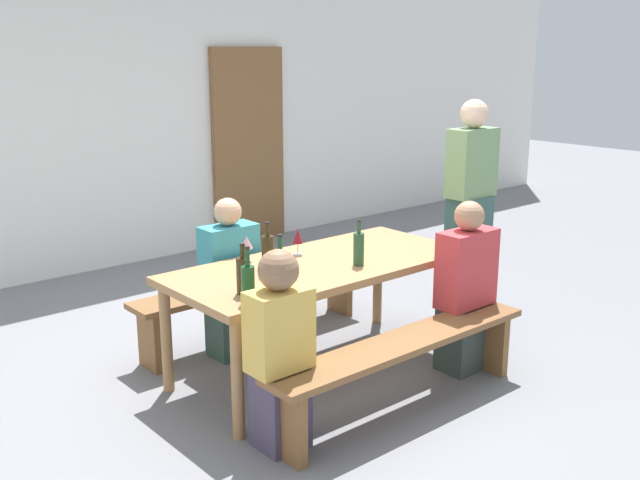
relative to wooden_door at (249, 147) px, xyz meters
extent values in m
plane|color=slate|center=(-1.64, -3.12, -1.05)|extent=(24.00, 24.00, 0.00)
cube|color=silver|center=(-1.64, 0.14, 0.55)|extent=(14.00, 0.20, 3.20)
cube|color=brown|center=(0.00, 0.00, 0.00)|extent=(0.90, 0.06, 2.10)
cube|color=#9E7247|center=(-1.64, -3.12, -0.33)|extent=(2.00, 0.90, 0.05)
cylinder|color=#9E7247|center=(-2.57, -3.51, -0.70)|extent=(0.07, 0.07, 0.70)
cylinder|color=#9E7247|center=(-0.72, -3.51, -0.70)|extent=(0.07, 0.07, 0.70)
cylinder|color=#9E7247|center=(-2.57, -2.73, -0.70)|extent=(0.07, 0.07, 0.70)
cylinder|color=#9E7247|center=(-0.72, -2.73, -0.70)|extent=(0.07, 0.07, 0.70)
cube|color=brown|center=(-1.64, -3.87, -0.62)|extent=(1.90, 0.30, 0.04)
cube|color=brown|center=(-2.50, -3.87, -0.84)|extent=(0.06, 0.24, 0.41)
cube|color=brown|center=(-0.79, -3.87, -0.84)|extent=(0.06, 0.24, 0.41)
cube|color=brown|center=(-1.64, -2.37, -0.62)|extent=(1.90, 0.30, 0.04)
cube|color=brown|center=(-2.50, -2.37, -0.84)|extent=(0.06, 0.24, 0.41)
cube|color=brown|center=(-0.79, -2.37, -0.84)|extent=(0.06, 0.24, 0.41)
cylinder|color=#234C2D|center=(-1.50, -3.33, -0.20)|extent=(0.07, 0.07, 0.21)
cylinder|color=#234C2D|center=(-1.50, -3.33, -0.05)|extent=(0.02, 0.02, 0.07)
cylinder|color=black|center=(-1.50, -3.33, -0.01)|extent=(0.03, 0.03, 0.01)
cylinder|color=#332814|center=(-2.38, -3.31, -0.20)|extent=(0.08, 0.08, 0.21)
cylinder|color=#332814|center=(-2.38, -3.31, -0.06)|extent=(0.03, 0.03, 0.07)
cylinder|color=black|center=(-2.38, -3.31, -0.01)|extent=(0.03, 0.03, 0.01)
cylinder|color=#332814|center=(-2.05, -3.10, -0.18)|extent=(0.08, 0.08, 0.24)
cylinder|color=#332814|center=(-2.05, -3.10, -0.02)|extent=(0.03, 0.03, 0.07)
cylinder|color=black|center=(-2.05, -3.10, 0.02)|extent=(0.03, 0.03, 0.01)
cylinder|color=#194723|center=(-2.23, -3.47, -0.18)|extent=(0.08, 0.08, 0.24)
cylinder|color=#194723|center=(-2.23, -3.47, -0.01)|extent=(0.03, 0.03, 0.10)
cylinder|color=black|center=(-2.23, -3.47, 0.04)|extent=(0.03, 0.03, 0.01)
cylinder|color=#194723|center=(-2.45, -3.46, -0.20)|extent=(0.07, 0.07, 0.21)
cylinder|color=#194723|center=(-2.45, -3.46, -0.04)|extent=(0.03, 0.03, 0.10)
cylinder|color=black|center=(-2.45, -3.46, 0.01)|extent=(0.03, 0.03, 0.01)
cylinder|color=silver|center=(-1.98, -2.79, -0.30)|extent=(0.06, 0.06, 0.01)
cylinder|color=silver|center=(-1.98, -2.79, -0.25)|extent=(0.01, 0.01, 0.08)
cone|color=#D18C93|center=(-1.98, -2.79, -0.17)|extent=(0.08, 0.08, 0.08)
cylinder|color=silver|center=(-1.64, -2.88, -0.30)|extent=(0.06, 0.06, 0.01)
cylinder|color=silver|center=(-1.64, -2.88, -0.26)|extent=(0.01, 0.01, 0.07)
cone|color=maroon|center=(-1.64, -2.88, -0.17)|extent=(0.07, 0.07, 0.10)
cube|color=#453C54|center=(-2.43, -3.72, -0.83)|extent=(0.25, 0.24, 0.45)
cube|color=gold|center=(-2.43, -3.72, -0.38)|extent=(0.34, 0.20, 0.44)
sphere|color=#846047|center=(-2.43, -3.72, -0.05)|extent=(0.22, 0.22, 0.22)
cube|color=#34403B|center=(-0.90, -3.72, -0.83)|extent=(0.31, 0.24, 0.45)
cube|color=#C6383D|center=(-0.90, -3.72, -0.35)|extent=(0.41, 0.20, 0.51)
sphere|color=#A87A5B|center=(-0.90, -3.72, 0.00)|extent=(0.19, 0.19, 0.19)
cube|color=#335046|center=(-1.95, -2.52, -0.83)|extent=(0.29, 0.24, 0.45)
cube|color=teal|center=(-1.95, -2.52, -0.36)|extent=(0.38, 0.20, 0.48)
sphere|color=tan|center=(-1.95, -2.52, -0.02)|extent=(0.19, 0.19, 0.19)
cube|color=#335853|center=(-0.10, -3.10, -0.56)|extent=(0.30, 0.24, 0.98)
cube|color=#729966|center=(-0.10, -3.10, 0.19)|extent=(0.40, 0.20, 0.52)
sphere|color=beige|center=(-0.10, -3.10, 0.56)|extent=(0.22, 0.22, 0.22)
camera|label=1|loc=(-4.61, -6.60, 1.05)|focal=41.47mm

